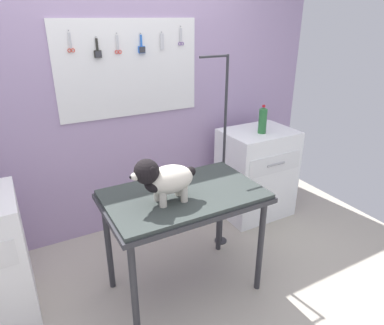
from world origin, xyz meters
The scene contains 7 objects.
ground centered at (0.00, 0.00, -0.02)m, with size 4.40×4.00×0.04m, color #B0A899.
rear_wall_panel centered at (0.00, 1.28, 1.16)m, with size 4.00×0.11×2.30m.
grooming_table centered at (0.04, 0.20, 0.73)m, with size 1.08×0.66×0.81m.
grooming_arm centered at (0.59, 0.55, 0.77)m, with size 0.30×0.11×1.65m.
dog centered at (-0.13, 0.14, 0.98)m, with size 0.44×0.20×0.31m.
cabinet_right centered at (1.20, 0.84, 0.45)m, with size 0.68×0.54×0.89m.
soda_bottle centered at (1.17, 0.78, 1.02)m, with size 0.08×0.08×0.27m.
Camera 1 is at (-0.90, -1.64, 1.91)m, focal length 32.42 mm.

